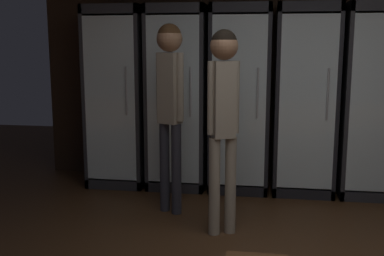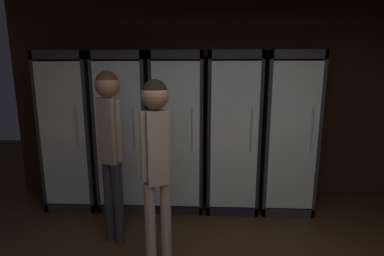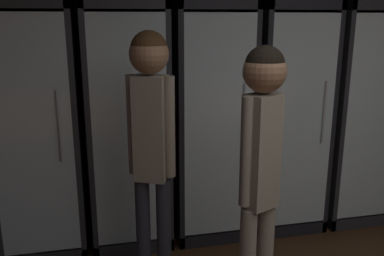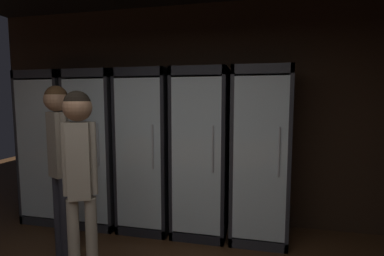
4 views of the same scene
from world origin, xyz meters
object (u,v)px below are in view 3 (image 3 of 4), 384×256
at_px(cooler_far_right, 350,114).
at_px(shopper_far, 261,158).
at_px(cooler_left, 127,126).
at_px(cooler_far_left, 40,130).
at_px(shopper_near, 151,131).
at_px(cooler_center, 207,122).
at_px(cooler_right, 281,117).

bearing_deg(cooler_far_right, shopper_far, -136.12).
bearing_deg(cooler_left, cooler_far_left, -179.84).
distance_m(cooler_left, shopper_far, 1.49).
bearing_deg(shopper_near, cooler_center, 57.52).
bearing_deg(shopper_near, cooler_left, 95.26).
xyz_separation_m(cooler_center, cooler_right, (0.67, -0.00, 0.01)).
height_order(cooler_left, cooler_right, same).
distance_m(cooler_far_left, cooler_center, 1.34).
relative_size(cooler_far_left, shopper_far, 1.17).
xyz_separation_m(cooler_far_left, cooler_left, (0.67, 0.00, 0.00)).
bearing_deg(cooler_center, cooler_right, -0.08).
height_order(cooler_left, shopper_far, cooler_left).
distance_m(cooler_right, shopper_far, 1.54).
bearing_deg(shopper_far, cooler_left, 114.21).
xyz_separation_m(cooler_far_left, cooler_right, (2.01, 0.00, 0.01)).
bearing_deg(cooler_center, shopper_near, -122.48).
height_order(cooler_right, cooler_far_right, same).
distance_m(cooler_far_left, cooler_right, 2.01).
xyz_separation_m(cooler_right, shopper_near, (-1.26, -0.92, 0.19)).
height_order(cooler_far_left, cooler_left, same).
xyz_separation_m(cooler_far_left, shopper_far, (1.28, -1.35, 0.13)).
relative_size(cooler_far_left, shopper_near, 1.13).
bearing_deg(cooler_far_left, cooler_far_right, 0.02).
bearing_deg(shopper_far, cooler_right, 61.44).
xyz_separation_m(cooler_far_left, cooler_far_right, (2.68, 0.00, 0.00)).
relative_size(cooler_right, shopper_far, 1.17).
distance_m(shopper_near, shopper_far, 0.68).
bearing_deg(shopper_far, shopper_near, 140.56).
xyz_separation_m(cooler_center, shopper_near, (-0.59, -0.92, 0.20)).
height_order(cooler_right, shopper_far, cooler_right).
distance_m(cooler_far_left, shopper_far, 1.86).
height_order(cooler_far_left, shopper_far, cooler_far_left).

